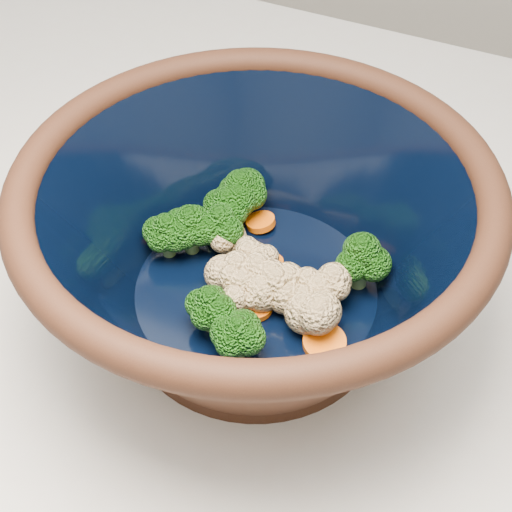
{
  "coord_description": "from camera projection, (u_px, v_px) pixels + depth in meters",
  "views": [
    {
      "loc": [
        0.23,
        -0.26,
        1.37
      ],
      "look_at": [
        0.05,
        0.08,
        0.97
      ],
      "focal_mm": 50.0,
      "sensor_mm": 36.0,
      "label": 1
    }
  ],
  "objects": [
    {
      "name": "mixing_bowl",
      "position": [
        256.0,
        242.0,
        0.54
      ],
      "size": [
        0.36,
        0.36,
        0.16
      ],
      "rotation": [
        0.0,
        0.0,
        -0.06
      ],
      "color": "black",
      "rests_on": "counter"
    },
    {
      "name": "vegetable_pile",
      "position": [
        251.0,
        256.0,
        0.57
      ],
      "size": [
        0.2,
        0.18,
        0.06
      ],
      "color": "#608442",
      "rests_on": "mixing_bowl"
    }
  ]
}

